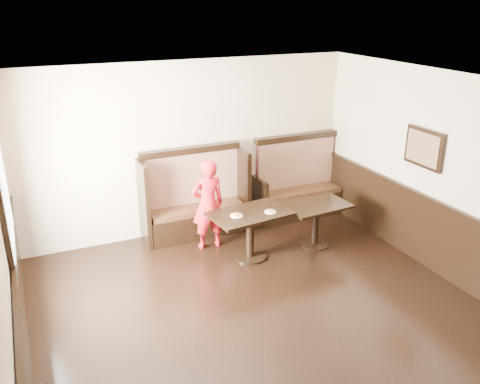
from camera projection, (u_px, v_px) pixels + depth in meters
ground at (294, 350)px, 5.67m from camera, size 7.00×7.00×0.00m
room_shell at (259, 291)px, 5.55m from camera, size 7.00×7.00×7.00m
booth_main at (194, 204)px, 8.28m from camera, size 1.75×0.72×1.45m
booth_neighbor at (298, 189)px, 9.04m from camera, size 1.65×0.72×1.45m
table_main at (250, 223)px, 7.48m from camera, size 1.23×0.85×0.74m
table_neighbor at (316, 215)px, 7.88m from camera, size 1.04×0.73×0.69m
child at (208, 204)px, 7.76m from camera, size 0.52×0.35×1.43m
pizza_plate_left at (237, 215)px, 7.30m from camera, size 0.18×0.18×0.03m
pizza_plate_right at (270, 211)px, 7.43m from camera, size 0.17×0.17×0.03m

